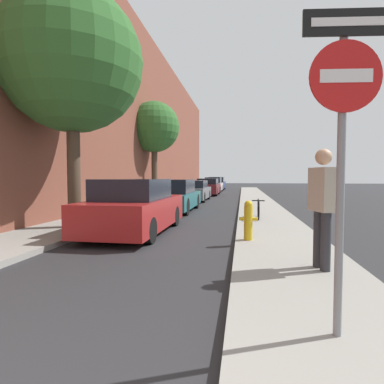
% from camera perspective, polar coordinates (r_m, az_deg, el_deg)
% --- Properties ---
extents(ground_plane, '(120.00, 120.00, 0.00)m').
position_cam_1_polar(ground_plane, '(16.65, 2.20, -2.46)').
color(ground_plane, '#28282B').
extents(sidewalk_left, '(2.00, 52.00, 0.12)m').
position_cam_1_polar(sidewalk_left, '(17.24, -7.41, -2.10)').
color(sidewalk_left, gray).
rests_on(sidewalk_left, ground).
extents(sidewalk_right, '(2.00, 52.00, 0.12)m').
position_cam_1_polar(sidewalk_right, '(16.54, 12.23, -2.34)').
color(sidewalk_right, gray).
rests_on(sidewalk_right, ground).
extents(building_facade_left, '(0.70, 52.00, 10.63)m').
position_cam_1_polar(building_facade_left, '(18.02, -11.78, 14.88)').
color(building_facade_left, brown).
rests_on(building_facade_left, ground).
extents(parked_car_red, '(1.78, 4.21, 1.47)m').
position_cam_1_polar(parked_car_red, '(8.55, -10.43, -2.84)').
color(parked_car_red, black).
rests_on(parked_car_red, ground).
extents(parked_car_teal, '(1.80, 4.53, 1.41)m').
position_cam_1_polar(parked_car_teal, '(13.66, -3.43, -0.78)').
color(parked_car_teal, black).
rests_on(parked_car_teal, ground).
extents(parked_car_grey, '(1.72, 4.56, 1.30)m').
position_cam_1_polar(parked_car_grey, '(19.74, 0.39, 0.19)').
color(parked_car_grey, black).
rests_on(parked_car_grey, ground).
extents(parked_car_maroon, '(1.77, 4.51, 1.39)m').
position_cam_1_polar(parked_car_maroon, '(25.92, 2.98, 0.91)').
color(parked_car_maroon, black).
rests_on(parked_car_maroon, ground).
extents(parked_car_white, '(1.71, 4.52, 1.48)m').
position_cam_1_polar(parked_car_white, '(31.71, 3.99, 1.30)').
color(parked_car_white, black).
rests_on(parked_car_white, ground).
extents(parked_car_navy, '(1.89, 4.66, 1.52)m').
position_cam_1_polar(parked_car_navy, '(37.13, 4.58, 1.55)').
color(parked_car_navy, black).
rests_on(parked_car_navy, ground).
extents(street_tree_near, '(3.90, 3.90, 6.54)m').
position_cam_1_polar(street_tree_near, '(9.81, -21.28, 21.45)').
color(street_tree_near, '#4C3A2B').
rests_on(street_tree_near, sidewalk_left).
extents(street_tree_far, '(3.07, 3.07, 5.98)m').
position_cam_1_polar(street_tree_far, '(19.31, -6.98, 11.70)').
color(street_tree_far, '#4C3A2B').
rests_on(street_tree_far, sidewalk_left).
extents(fire_hydrant, '(0.41, 0.19, 0.88)m').
position_cam_1_polar(fire_hydrant, '(7.01, 10.34, -5.05)').
color(fire_hydrant, gold).
rests_on(fire_hydrant, sidewalk_right).
extents(traffic_sign_post, '(0.72, 0.14, 2.79)m').
position_cam_1_polar(traffic_sign_post, '(2.98, 26.10, 11.21)').
color(traffic_sign_post, gray).
rests_on(traffic_sign_post, sidewalk_right).
extents(pedestrian, '(0.37, 0.51, 1.83)m').
position_cam_1_polar(pedestrian, '(5.07, 22.95, -1.59)').
color(pedestrian, '#2D2D33').
rests_on(pedestrian, sidewalk_right).
extents(bicycle, '(0.44, 1.55, 0.63)m').
position_cam_1_polar(bicycle, '(10.75, 12.15, -3.02)').
color(bicycle, black).
rests_on(bicycle, sidewalk_right).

